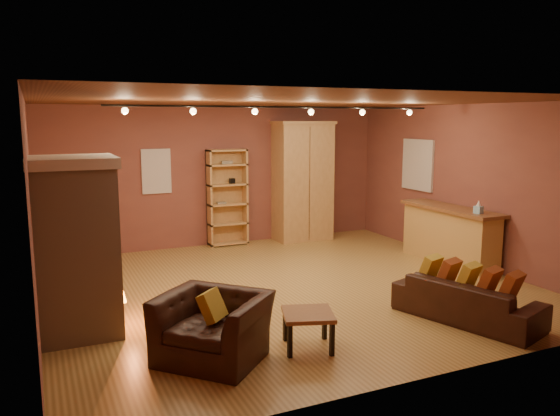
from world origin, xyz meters
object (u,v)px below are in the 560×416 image
fireplace (77,247)px  bookcase (227,196)px  loveseat (468,292)px  armoire (303,181)px  armchair (212,316)px  bar_counter (449,235)px  coffee_table (308,318)px

fireplace → bookcase: (3.12, 3.75, -0.07)m
fireplace → loveseat: 4.83m
loveseat → armoire: bearing=-20.7°
armoire → armchair: bearing=-125.8°
armchair → bookcase: bearing=115.4°
bar_counter → coffee_table: (-3.97, -2.23, -0.16)m
fireplace → bookcase: 4.88m
loveseat → coffee_table: 2.23m
bookcase → armchair: bookcase is taller
bookcase → loveseat: bearing=-75.5°
loveseat → bookcase: bearing=-3.6°
bookcase → armoire: bearing=-7.5°
bookcase → armchair: size_ratio=1.53×
armchair → armoire: bearing=100.1°
armoire → fireplace: bearing=-143.3°
fireplace → coffee_table: size_ratio=3.03×
coffee_table → bookcase: bearing=80.8°
bar_counter → coffee_table: size_ratio=3.03×
coffee_table → armchair: bearing=170.9°
bar_counter → loveseat: size_ratio=1.11×
bar_counter → armchair: 5.43m
bar_counter → armchair: size_ratio=1.67×
fireplace → coffee_table: 2.83m
bar_counter → loveseat: (-1.73, -2.31, -0.14)m
fireplace → armoire: 5.92m
fireplace → armoire: size_ratio=0.85×
bookcase → coffee_table: (-0.85, -5.27, -0.63)m
armoire → armchair: (-3.52, -4.88, -0.78)m
fireplace → armchair: (1.22, -1.35, -0.58)m
armoire → bar_counter: 3.28m
armoire → armchair: armoire is taller
armoire → armchair: 6.07m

